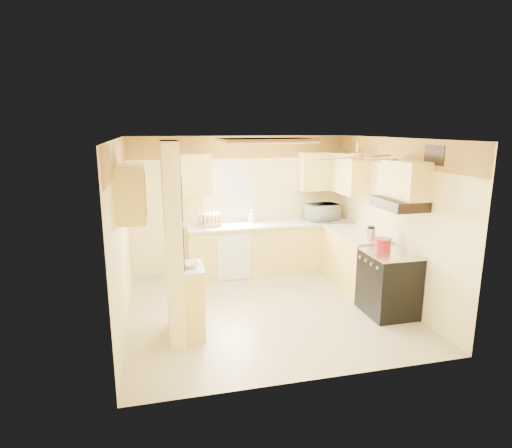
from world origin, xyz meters
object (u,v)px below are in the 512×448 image
object	(u,v)px
bowl	(189,264)
microwave	(322,212)
dutch_oven	(383,244)
stove	(388,283)
kettle	(371,234)

from	to	relation	value
bowl	microwave	bearing A→B (deg)	39.13
dutch_oven	microwave	bearing A→B (deg)	94.23
stove	kettle	size ratio (longest dim) A/B	3.87
bowl	dutch_oven	size ratio (longest dim) A/B	1.00
stove	bowl	world-z (taller)	bowl
bowl	kettle	bearing A→B (deg)	11.75
bowl	kettle	xyz separation A→B (m)	(2.82, 0.59, 0.08)
stove	kettle	world-z (taller)	kettle
microwave	dutch_oven	xyz separation A→B (m)	(0.14, -1.96, -0.10)
microwave	bowl	bearing A→B (deg)	31.18
microwave	bowl	world-z (taller)	microwave
bowl	dutch_oven	bearing A→B (deg)	4.35
stove	bowl	xyz separation A→B (m)	(-2.83, -0.03, 0.51)
stove	dutch_oven	bearing A→B (deg)	95.65
kettle	stove	bearing A→B (deg)	-88.83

